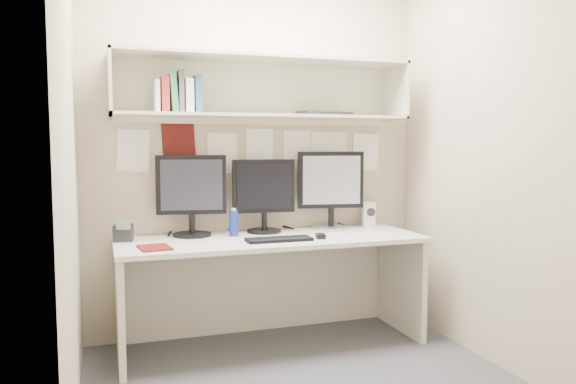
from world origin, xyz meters
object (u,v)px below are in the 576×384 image
object	(u,v)px
speaker	(368,214)
maroon_notebook	(155,248)
desk	(272,291)
monitor_right	(331,188)
desk_phone	(123,233)
keyboard	(279,239)
monitor_left	(191,193)
monitor_center	(264,193)

from	to	relation	value
speaker	maroon_notebook	distance (m)	1.67
desk	monitor_right	world-z (taller)	monitor_right
desk_phone	desk	bearing A→B (deg)	1.40
speaker	desk_phone	bearing A→B (deg)	-162.80
desk	keyboard	world-z (taller)	keyboard
monitor_right	desk_phone	bearing A→B (deg)	-167.18
speaker	monitor_left	bearing A→B (deg)	-164.58
monitor_right	speaker	world-z (taller)	monitor_right
keyboard	speaker	size ratio (longest dim) A/B	2.32
monitor_center	monitor_right	bearing A→B (deg)	4.75
monitor_left	desk_phone	bearing A→B (deg)	-161.16
keyboard	desk_phone	size ratio (longest dim) A/B	2.97
desk	keyboard	bearing A→B (deg)	-88.65
maroon_notebook	desk_phone	size ratio (longest dim) A/B	1.51
speaker	maroon_notebook	size ratio (longest dim) A/B	0.84
monitor_right	keyboard	distance (m)	0.69
monitor_left	keyboard	size ratio (longest dim) A/B	1.29
monitor_left	desk_phone	size ratio (longest dim) A/B	3.83
monitor_right	desk_phone	size ratio (longest dim) A/B	3.96
monitor_center	maroon_notebook	xyz separation A→B (m)	(-0.78, -0.39, -0.27)
speaker	monitor_center	bearing A→B (deg)	-163.42
monitor_left	monitor_center	distance (m)	0.50
maroon_notebook	monitor_right	bearing A→B (deg)	9.15
keyboard	desk_phone	bearing A→B (deg)	162.55
desk_phone	monitor_right	bearing A→B (deg)	13.23
monitor_left	keyboard	xyz separation A→B (m)	(0.49, -0.37, -0.28)
monitor_center	desk_phone	distance (m)	0.97
monitor_left	keyboard	bearing A→B (deg)	-27.26
desk	desk_phone	size ratio (longest dim) A/B	14.21
desk	maroon_notebook	world-z (taller)	maroon_notebook
keyboard	desk_phone	xyz separation A→B (m)	(-0.94, 0.30, 0.05)
monitor_left	maroon_notebook	distance (m)	0.56
monitor_center	monitor_right	size ratio (longest dim) A/B	0.91
monitor_left	monitor_center	xyz separation A→B (m)	(0.50, 0.00, -0.01)
keyboard	maroon_notebook	distance (m)	0.77
maroon_notebook	speaker	bearing A→B (deg)	7.41
monitor_left	monitor_center	bearing A→B (deg)	9.86
monitor_center	desk_phone	size ratio (longest dim) A/B	3.60
desk	monitor_center	distance (m)	0.67
monitor_center	speaker	distance (m)	0.85
monitor_left	monitor_right	world-z (taller)	monitor_right
desk	monitor_left	size ratio (longest dim) A/B	3.71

